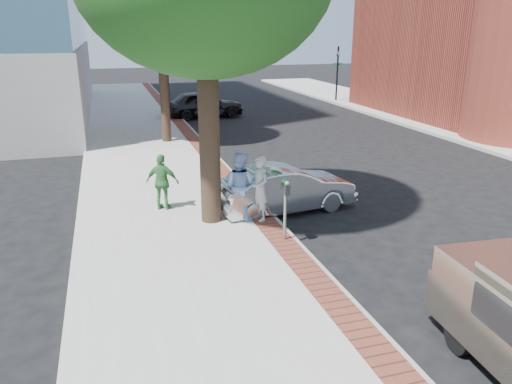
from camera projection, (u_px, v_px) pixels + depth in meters
name	position (u px, v px, depth m)	size (l,w,h in m)	color
ground	(255.00, 252.00, 11.48)	(120.00, 120.00, 0.00)	black
sidewalk	(153.00, 167.00, 18.33)	(5.00, 60.00, 0.15)	#9E9991
brick_strip	(212.00, 160.00, 18.91)	(0.60, 60.00, 0.01)	brown
curb	(221.00, 162.00, 19.03)	(0.10, 60.00, 0.15)	gray
sidewalk_far	(509.00, 140.00, 22.71)	(5.00, 60.00, 0.15)	#9E9991
signal_near	(168.00, 74.00, 31.05)	(0.70, 0.15, 3.80)	black
signal_far	(337.00, 70.00, 34.23)	(0.70, 0.15, 3.80)	black
tree_far	(160.00, 19.00, 20.62)	(4.80, 4.80, 7.14)	black
parking_meter	(285.00, 197.00, 11.45)	(0.12, 0.32, 1.47)	gray
person_gray	(260.00, 188.00, 12.77)	(0.62, 0.41, 1.70)	#B0B1B5
person_officer	(239.00, 186.00, 12.85)	(0.86, 0.67, 1.78)	#97B7E9
person_green	(162.00, 182.00, 13.57)	(0.91, 0.38, 1.55)	#3C8543
sedan_silver	(285.00, 189.00, 13.88)	(1.38, 3.97, 1.31)	silver
bg_car	(203.00, 104.00, 28.73)	(1.83, 4.55, 1.55)	black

